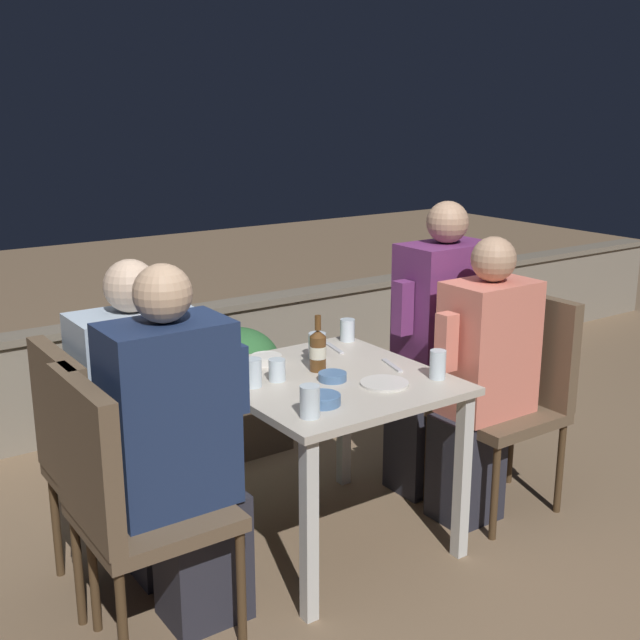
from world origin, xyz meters
TOP-DOWN VIEW (x-y plane):
  - ground_plane at (0.00, 0.00)m, footprint 16.00×16.00m
  - parapet_wall at (0.00, 1.69)m, footprint 9.00×0.18m
  - dining_table at (0.00, 0.00)m, footprint 0.83×0.89m
  - planter_hedge at (-0.08, 1.04)m, footprint 0.93×0.47m
  - chair_left_near at (-0.94, -0.16)m, footprint 0.48×0.47m
  - person_navy_jumper at (-0.73, -0.16)m, footprint 0.49×0.26m
  - chair_left_far at (-0.91, 0.18)m, footprint 0.48×0.47m
  - person_blue_shirt at (-0.70, 0.18)m, footprint 0.50×0.26m
  - chair_right_near at (0.89, -0.18)m, footprint 0.48×0.47m
  - person_coral_top at (0.67, -0.18)m, footprint 0.48×0.26m
  - chair_right_far at (0.93, 0.15)m, footprint 0.48×0.47m
  - person_purple_stripe at (0.72, 0.15)m, footprint 0.49×0.26m
  - beer_bottle at (0.01, 0.09)m, footprint 0.07×0.07m
  - plate_0 at (0.12, -0.19)m, footprint 0.19×0.19m
  - bowl_0 at (-0.11, 0.30)m, footprint 0.13×0.13m
  - bowl_1 at (-0.20, -0.23)m, footprint 0.14×0.14m
  - bowl_2 at (-0.01, -0.04)m, footprint 0.11×0.11m
  - glass_cup_0 at (-0.31, 0.08)m, footprint 0.07×0.07m
  - glass_cup_1 at (0.34, -0.26)m, footprint 0.06×0.06m
  - glass_cup_2 at (0.10, 0.23)m, footprint 0.08×0.08m
  - glass_cup_3 at (-0.19, 0.08)m, footprint 0.07×0.07m
  - glass_cup_4 at (0.36, 0.37)m, footprint 0.07×0.07m
  - glass_cup_5 at (-0.30, -0.31)m, footprint 0.07×0.07m
  - fork_0 at (0.29, -0.04)m, footprint 0.06×0.17m
  - fork_1 at (0.24, 0.30)m, footprint 0.06×0.17m
  - potted_plant at (1.20, 0.66)m, footprint 0.31×0.31m

SIDE VIEW (x-z plane):
  - ground_plane at x=0.00m, z-range 0.00..0.00m
  - parapet_wall at x=0.00m, z-range 0.01..0.63m
  - planter_hedge at x=-0.08m, z-range 0.04..0.70m
  - potted_plant at x=1.20m, z-range 0.08..0.75m
  - chair_left_near at x=-0.94m, z-range 0.09..1.06m
  - chair_left_far at x=-0.91m, z-range 0.09..1.06m
  - chair_right_near at x=0.89m, z-range 0.09..1.06m
  - chair_right_far at x=0.93m, z-range 0.09..1.06m
  - dining_table at x=0.00m, z-range 0.26..0.99m
  - person_blue_shirt at x=-0.70m, z-range 0.00..1.25m
  - person_coral_top at x=0.67m, z-range 0.01..1.26m
  - person_navy_jumper at x=-0.73m, z-range 0.01..1.30m
  - person_purple_stripe at x=0.72m, z-range 0.01..1.37m
  - fork_0 at x=0.29m, z-range 0.73..0.73m
  - fork_1 at x=0.24m, z-range 0.73..0.73m
  - plate_0 at x=0.12m, z-range 0.73..0.74m
  - bowl_2 at x=-0.01m, z-range 0.73..0.76m
  - bowl_0 at x=-0.11m, z-range 0.73..0.76m
  - bowl_1 at x=-0.20m, z-range 0.73..0.77m
  - glass_cup_3 at x=-0.19m, z-range 0.73..0.81m
  - glass_cup_4 at x=0.36m, z-range 0.73..0.83m
  - glass_cup_2 at x=0.10m, z-range 0.73..0.84m
  - glass_cup_0 at x=-0.31m, z-range 0.73..0.84m
  - glass_cup_5 at x=-0.30m, z-range 0.73..0.84m
  - glass_cup_1 at x=0.34m, z-range 0.73..0.84m
  - beer_bottle at x=0.01m, z-range 0.70..0.93m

